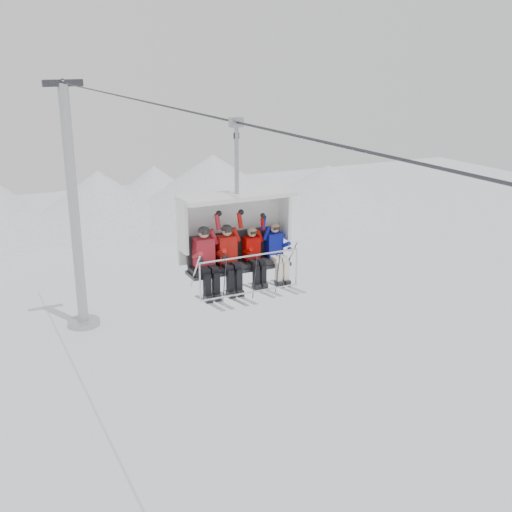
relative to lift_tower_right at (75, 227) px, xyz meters
name	(u,v)px	position (x,y,z in m)	size (l,w,h in m)	color
ridgeline	(9,206)	(-1.58, 20.05, -2.94)	(72.00, 21.00, 7.00)	white
lift_tower_right	(75,227)	(0.00, 0.00, 0.00)	(2.00, 1.80, 13.48)	#A0A3A7
haul_cable	(256,127)	(0.00, -22.00, 7.52)	(0.06, 0.06, 50.00)	#303035
chairlift_carrier	(235,230)	(0.00, -20.86, 4.97)	(2.72, 1.17, 3.98)	black
skier_far_left	(206,258)	(-0.89, -21.17, 4.48)	(0.46, 1.69, 1.79)	#B1202B
skier_center_left	(228,255)	(-0.32, -21.17, 4.47)	(0.45, 1.69, 1.75)	#B8140D
skier_center_right	(254,254)	(0.34, -21.19, 4.40)	(0.38, 1.69, 1.52)	#BB0501
skier_far_right	(276,250)	(0.96, -21.18, 4.42)	(0.39, 1.69, 1.58)	#0E1594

